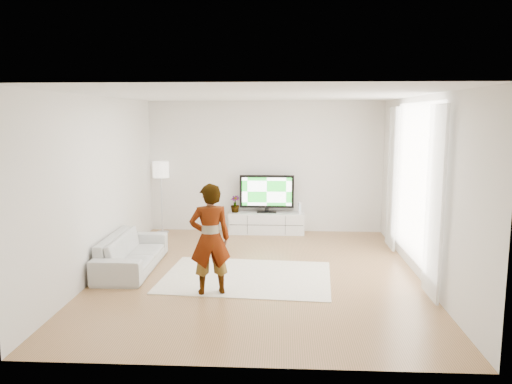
# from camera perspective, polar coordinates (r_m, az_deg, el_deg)

# --- Properties ---
(floor) EXTENTS (6.00, 6.00, 0.00)m
(floor) POSITION_cam_1_polar(r_m,az_deg,el_deg) (8.06, 0.27, -9.30)
(floor) COLOR #AC764D
(floor) RESTS_ON ground
(ceiling) EXTENTS (6.00, 6.00, 0.00)m
(ceiling) POSITION_cam_1_polar(r_m,az_deg,el_deg) (7.67, 0.29, 11.02)
(ceiling) COLOR white
(ceiling) RESTS_ON wall_back
(wall_left) EXTENTS (0.02, 6.00, 2.80)m
(wall_left) POSITION_cam_1_polar(r_m,az_deg,el_deg) (8.25, -17.34, 0.71)
(wall_left) COLOR silver
(wall_left) RESTS_ON floor
(wall_right) EXTENTS (0.02, 6.00, 2.80)m
(wall_right) POSITION_cam_1_polar(r_m,az_deg,el_deg) (8.02, 18.43, 0.44)
(wall_right) COLOR silver
(wall_right) RESTS_ON floor
(wall_back) EXTENTS (5.00, 0.02, 2.80)m
(wall_back) POSITION_cam_1_polar(r_m,az_deg,el_deg) (10.71, 1.07, 2.88)
(wall_back) COLOR silver
(wall_back) RESTS_ON floor
(wall_front) EXTENTS (5.00, 0.02, 2.80)m
(wall_front) POSITION_cam_1_polar(r_m,az_deg,el_deg) (4.79, -1.50, -4.49)
(wall_front) COLOR silver
(wall_front) RESTS_ON floor
(window) EXTENTS (0.01, 2.60, 2.50)m
(window) POSITION_cam_1_polar(r_m,az_deg,el_deg) (8.29, 17.77, 1.08)
(window) COLOR white
(window) RESTS_ON wall_right
(curtain_near) EXTENTS (0.04, 0.70, 2.60)m
(curtain_near) POSITION_cam_1_polar(r_m,az_deg,el_deg) (7.05, 19.74, -1.14)
(curtain_near) COLOR white
(curtain_near) RESTS_ON floor
(curtain_far) EXTENTS (0.04, 0.70, 2.60)m
(curtain_far) POSITION_cam_1_polar(r_m,az_deg,el_deg) (9.54, 15.33, 1.54)
(curtain_far) COLOR white
(curtain_far) RESTS_ON floor
(media_console) EXTENTS (1.59, 0.45, 0.45)m
(media_console) POSITION_cam_1_polar(r_m,az_deg,el_deg) (10.67, 1.23, -3.55)
(media_console) COLOR white
(media_console) RESTS_ON floor
(television) EXTENTS (1.15, 0.23, 0.80)m
(television) POSITION_cam_1_polar(r_m,az_deg,el_deg) (10.57, 1.24, -0.03)
(television) COLOR black
(television) RESTS_ON media_console
(game_console) EXTENTS (0.07, 0.17, 0.22)m
(game_console) POSITION_cam_1_polar(r_m,az_deg,el_deg) (10.60, 5.00, -1.80)
(game_console) COLOR white
(game_console) RESTS_ON media_console
(potted_plant) EXTENTS (0.23, 0.23, 0.35)m
(potted_plant) POSITION_cam_1_polar(r_m,az_deg,el_deg) (10.63, -2.41, -1.39)
(potted_plant) COLOR #3F7238
(potted_plant) RESTS_ON media_console
(rug) EXTENTS (2.70, 2.04, 0.01)m
(rug) POSITION_cam_1_polar(r_m,az_deg,el_deg) (7.88, -1.07, -9.67)
(rug) COLOR white
(rug) RESTS_ON floor
(player) EXTENTS (0.65, 0.51, 1.57)m
(player) POSITION_cam_1_polar(r_m,az_deg,el_deg) (7.00, -5.27, -5.36)
(player) COLOR #334772
(player) RESTS_ON rug
(sofa) EXTENTS (0.79, 1.96, 0.57)m
(sofa) POSITION_cam_1_polar(r_m,az_deg,el_deg) (8.46, -13.99, -6.68)
(sofa) COLOR beige
(sofa) RESTS_ON floor
(floor_lamp) EXTENTS (0.34, 0.34, 1.53)m
(floor_lamp) POSITION_cam_1_polar(r_m,az_deg,el_deg) (10.74, -10.81, 2.17)
(floor_lamp) COLOR silver
(floor_lamp) RESTS_ON floor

